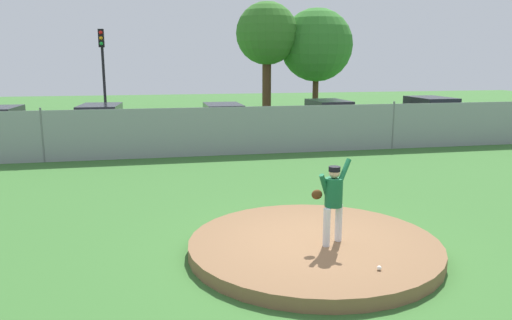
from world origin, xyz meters
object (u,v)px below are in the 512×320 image
(baseball, at_px, (379,268))
(parked_car_champagne, at_px, (328,119))
(parked_car_teal, at_px, (430,115))
(parked_car_slate, at_px, (223,121))
(pitcher_youth, at_px, (333,197))
(traffic_light_near, at_px, (103,62))
(parked_car_silver, at_px, (101,123))
(traffic_cone_orange, at_px, (305,139))

(baseball, bearing_deg, parked_car_champagne, 72.83)
(parked_car_teal, bearing_deg, parked_car_slate, 178.86)
(pitcher_youth, height_order, traffic_light_near, traffic_light_near)
(baseball, bearing_deg, traffic_light_near, 106.43)
(baseball, distance_m, parked_car_silver, 17.40)
(pitcher_youth, bearing_deg, traffic_light_near, 106.57)
(parked_car_teal, bearing_deg, baseball, -123.21)
(baseball, height_order, parked_car_silver, parked_car_silver)
(parked_car_teal, xyz_separation_m, parked_car_champagne, (-5.65, -0.42, -0.02))
(parked_car_teal, distance_m, parked_car_silver, 16.25)
(baseball, bearing_deg, pitcher_youth, 104.42)
(pitcher_youth, xyz_separation_m, parked_car_champagne, (5.14, 14.28, -0.32))
(traffic_light_near, bearing_deg, parked_car_slate, -32.65)
(pitcher_youth, distance_m, parked_car_champagne, 15.18)
(baseball, xyz_separation_m, parked_car_champagne, (4.81, 15.56, 0.53))
(parked_car_teal, bearing_deg, parked_car_silver, 178.53)
(traffic_light_near, bearing_deg, traffic_cone_orange, -37.93)
(parked_car_teal, height_order, parked_car_champagne, parked_car_teal)
(parked_car_slate, relative_size, parked_car_champagne, 1.03)
(parked_car_champagne, bearing_deg, traffic_cone_orange, -127.29)
(parked_car_slate, relative_size, traffic_cone_orange, 8.31)
(parked_car_slate, relative_size, traffic_light_near, 0.89)
(parked_car_teal, relative_size, parked_car_champagne, 1.07)
(parked_car_slate, height_order, traffic_light_near, traffic_light_near)
(parked_car_slate, distance_m, traffic_light_near, 7.24)
(pitcher_youth, xyz_separation_m, traffic_cone_orange, (3.20, 11.74, -0.86))
(parked_car_silver, bearing_deg, parked_car_slate, -2.10)
(traffic_cone_orange, bearing_deg, pitcher_youth, -105.26)
(traffic_cone_orange, bearing_deg, parked_car_silver, 158.68)
(parked_car_champagne, relative_size, traffic_light_near, 0.86)
(parked_car_slate, bearing_deg, traffic_cone_orange, -45.97)
(parked_car_slate, height_order, traffic_cone_orange, parked_car_slate)
(parked_car_teal, relative_size, traffic_cone_orange, 8.57)
(parked_car_teal, distance_m, parked_car_champagne, 5.67)
(parked_car_champagne, distance_m, traffic_light_near, 11.77)
(parked_car_champagne, bearing_deg, parked_car_silver, 175.47)
(pitcher_youth, bearing_deg, parked_car_silver, 109.86)
(parked_car_silver, bearing_deg, traffic_light_near, 90.91)
(baseball, relative_size, parked_car_slate, 0.02)
(baseball, relative_size, traffic_cone_orange, 0.13)
(parked_car_slate, distance_m, parked_car_silver, 5.59)
(parked_car_teal, distance_m, traffic_light_near, 16.96)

